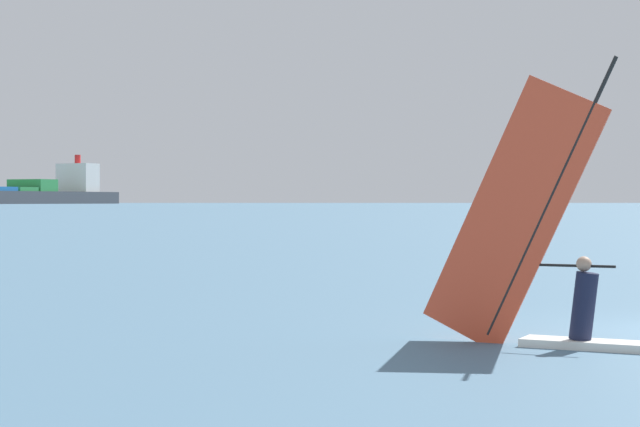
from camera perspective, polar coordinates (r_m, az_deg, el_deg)
name	(u,v)px	position (r m, az deg, el deg)	size (l,w,h in m)	color
windsurfer	(558,272)	(16.45, 12.12, -2.98)	(3.28, 2.86, 4.32)	white
distant_headland	(334,194)	(1621.58, 0.73, 1.00)	(814.19, 309.77, 22.94)	#4C564C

